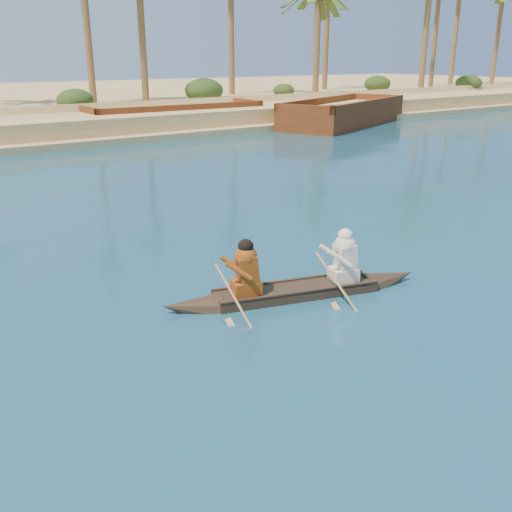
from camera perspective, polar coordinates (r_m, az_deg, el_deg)
sandy_embankment at (r=56.03m, az=-21.45°, el=14.00°), size 150.00×51.00×1.50m
palm_grove at (r=44.67m, az=-18.23°, el=22.97°), size 110.00×14.00×16.00m
shrub_cluster at (r=41.38m, az=-15.61°, el=14.10°), size 100.00×6.00×2.40m
canoe at (r=11.24m, az=4.02°, el=-2.65°), size 5.33×2.23×1.47m
barge_mid at (r=38.74m, az=-8.27°, el=13.50°), size 11.75×4.22×1.94m
barge_right at (r=41.04m, az=8.82°, el=13.85°), size 12.91×8.33×2.05m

